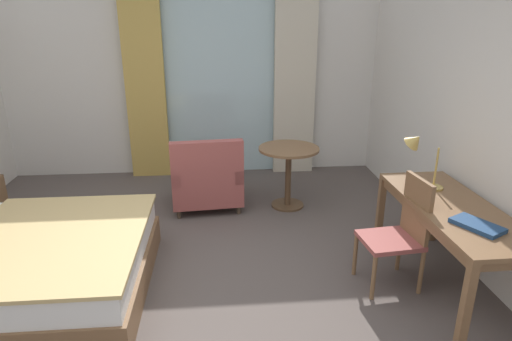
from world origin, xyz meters
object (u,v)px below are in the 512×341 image
desk_chair (401,229)px  round_cafe_table (288,163)px  desk_lamp (419,148)px  armchair_by_window (207,180)px  bed (2,265)px  closed_book (477,225)px  writing_desk (453,215)px

desk_chair → round_cafe_table: bearing=111.8°
desk_lamp → armchair_by_window: bearing=145.8°
bed → desk_chair: size_ratio=2.32×
closed_book → armchair_by_window: (-1.98, 2.17, -0.41)m
writing_desk → closed_book: bearing=-95.6°
closed_book → armchair_by_window: size_ratio=0.38×
writing_desk → desk_chair: 0.42m
bed → desk_chair: bearing=-2.0°
round_cafe_table → closed_book: bearing=-64.1°
writing_desk → desk_lamp: (-0.12, 0.50, 0.42)m
bed → round_cafe_table: 3.01m
desk_lamp → round_cafe_table: desk_lamp is taller
bed → armchair_by_window: size_ratio=2.48×
writing_desk → desk_chair: (-0.39, 0.06, -0.14)m
writing_desk → round_cafe_table: size_ratio=2.20×
round_cafe_table → writing_desk: bearing=-58.5°
closed_book → bed: bearing=143.3°
writing_desk → desk_lamp: 0.66m
writing_desk → armchair_by_window: size_ratio=1.82×
desk_lamp → bed: bearing=-174.7°
desk_chair → armchair_by_window: desk_chair is taller
desk_chair → armchair_by_window: bearing=133.2°
armchair_by_window → round_cafe_table: bearing=-3.7°
armchair_by_window → bed: bearing=-134.8°
bed → round_cafe_table: (2.56, 1.55, 0.27)m
writing_desk → round_cafe_table: bearing=121.5°
desk_chair → writing_desk: bearing=-9.1°
armchair_by_window → writing_desk: bearing=-41.6°
writing_desk → desk_lamp: desk_lamp is taller
closed_book → round_cafe_table: (-1.02, 2.11, -0.20)m
desk_chair → round_cafe_table: 1.80m
armchair_by_window → round_cafe_table: armchair_by_window is taller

